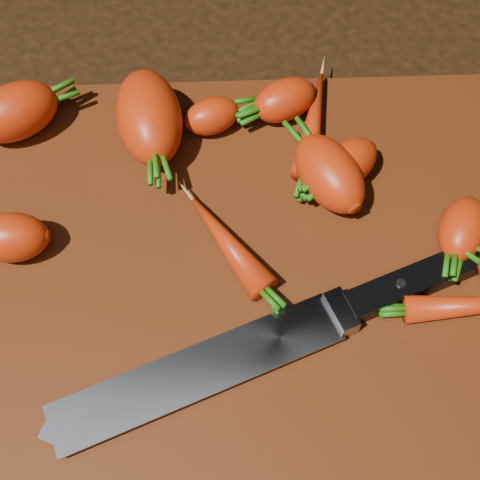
{
  "coord_description": "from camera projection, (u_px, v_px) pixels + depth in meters",
  "views": [
    {
      "loc": [
        -0.01,
        -0.26,
        0.5
      ],
      "look_at": [
        0.0,
        0.01,
        0.03
      ],
      "focal_mm": 50.0,
      "sensor_mm": 36.0,
      "label": 1
    }
  ],
  "objects": [
    {
      "name": "ground",
      "position": [
        240.0,
        271.0,
        0.57
      ],
      "size": [
        2.0,
        2.0,
        0.01
      ],
      "primitive_type": "cube",
      "color": "black"
    },
    {
      "name": "cutting_board",
      "position": [
        240.0,
        265.0,
        0.56
      ],
      "size": [
        0.5,
        0.4,
        0.01
      ],
      "primitive_type": "cube",
      "color": "#4C210C",
      "rests_on": "ground"
    },
    {
      "name": "carrot_0",
      "position": [
        15.0,
        112.0,
        0.6
      ],
      "size": [
        0.09,
        0.08,
        0.05
      ],
      "primitive_type": "ellipsoid",
      "rotation": [
        0.0,
        0.0,
        0.52
      ],
      "color": "red",
      "rests_on": "cutting_board"
    },
    {
      "name": "carrot_1",
      "position": [
        11.0,
        238.0,
        0.54
      ],
      "size": [
        0.06,
        0.04,
        0.04
      ],
      "primitive_type": "ellipsoid",
      "rotation": [
        0.0,
        0.0,
        3.16
      ],
      "color": "red",
      "rests_on": "cutting_board"
    },
    {
      "name": "carrot_2",
      "position": [
        149.0,
        117.0,
        0.59
      ],
      "size": [
        0.07,
        0.11,
        0.06
      ],
      "primitive_type": "ellipsoid",
      "rotation": [
        0.0,
        0.0,
        -1.4
      ],
      "color": "red",
      "rests_on": "cutting_board"
    },
    {
      "name": "carrot_3",
      "position": [
        329.0,
        173.0,
        0.57
      ],
      "size": [
        0.08,
        0.1,
        0.05
      ],
      "primitive_type": "ellipsoid",
      "rotation": [
        0.0,
        0.0,
        2.03
      ],
      "color": "red",
      "rests_on": "cutting_board"
    },
    {
      "name": "carrot_4",
      "position": [
        347.0,
        164.0,
        0.58
      ],
      "size": [
        0.07,
        0.07,
        0.04
      ],
      "primitive_type": "ellipsoid",
      "rotation": [
        0.0,
        0.0,
        3.79
      ],
      "color": "red",
      "rests_on": "cutting_board"
    },
    {
      "name": "carrot_5",
      "position": [
        212.0,
        116.0,
        0.61
      ],
      "size": [
        0.06,
        0.05,
        0.03
      ],
      "primitive_type": "ellipsoid",
      "rotation": [
        0.0,
        0.0,
        0.37
      ],
      "color": "red",
      "rests_on": "cutting_board"
    },
    {
      "name": "carrot_7",
      "position": [
        313.0,
        123.0,
        0.61
      ],
      "size": [
        0.05,
        0.12,
        0.03
      ],
      "primitive_type": "ellipsoid",
      "rotation": [
        0.0,
        0.0,
        1.35
      ],
      "color": "red",
      "rests_on": "cutting_board"
    },
    {
      "name": "carrot_9",
      "position": [
        228.0,
        243.0,
        0.55
      ],
      "size": [
        0.08,
        0.1,
        0.03
      ],
      "primitive_type": "ellipsoid",
      "rotation": [
        0.0,
        0.0,
        2.15
      ],
      "color": "red",
      "rests_on": "cutting_board"
    },
    {
      "name": "carrot_10",
      "position": [
        463.0,
        229.0,
        0.55
      ],
      "size": [
        0.06,
        0.07,
        0.04
      ],
      "primitive_type": "ellipsoid",
      "rotation": [
        0.0,
        0.0,
        4.3
      ],
      "color": "red",
      "rests_on": "cutting_board"
    },
    {
      "name": "carrot_11",
      "position": [
        285.0,
        100.0,
        0.62
      ],
      "size": [
        0.07,
        0.06,
        0.04
      ],
      "primitive_type": "ellipsoid",
      "rotation": [
        0.0,
        0.0,
        3.59
      ],
      "color": "red",
      "rests_on": "cutting_board"
    },
    {
      "name": "knife",
      "position": [
        226.0,
        360.0,
        0.5
      ],
      "size": [
        0.36,
        0.16,
        0.02
      ],
      "rotation": [
        0.0,
        0.0,
        0.37
      ],
      "color": "gray",
      "rests_on": "cutting_board"
    }
  ]
}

